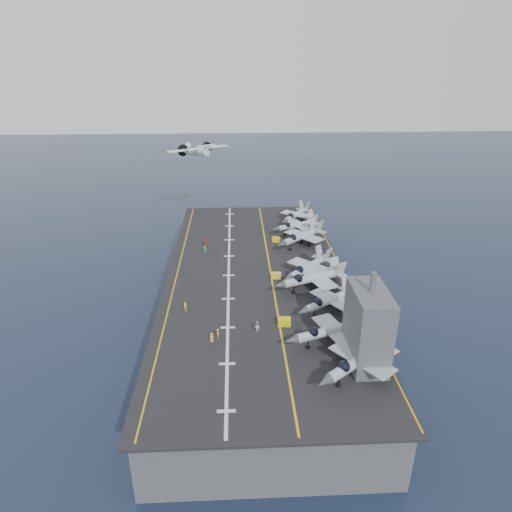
{
  "coord_description": "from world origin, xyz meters",
  "views": [
    {
      "loc": [
        -4.28,
        -86.55,
        53.75
      ],
      "look_at": [
        0.0,
        4.0,
        13.0
      ],
      "focal_mm": 32.0,
      "sensor_mm": 36.0,
      "label": 1
    }
  ],
  "objects_px": {
    "tow_cart_a": "(284,322)",
    "transport_plane": "(198,152)",
    "island_superstructure": "(369,318)",
    "fighter_jet_0": "(359,360)"
  },
  "relations": [
    {
      "from": "island_superstructure",
      "to": "transport_plane",
      "type": "distance_m",
      "value": 92.6
    },
    {
      "from": "fighter_jet_0",
      "to": "island_superstructure",
      "type": "bearing_deg",
      "value": 60.43
    },
    {
      "from": "island_superstructure",
      "to": "transport_plane",
      "type": "relative_size",
      "value": 0.62
    },
    {
      "from": "tow_cart_a",
      "to": "transport_plane",
      "type": "relative_size",
      "value": 0.1
    },
    {
      "from": "transport_plane",
      "to": "tow_cart_a",
      "type": "bearing_deg",
      "value": -75.81
    },
    {
      "from": "island_superstructure",
      "to": "tow_cart_a",
      "type": "height_order",
      "value": "island_superstructure"
    },
    {
      "from": "island_superstructure",
      "to": "fighter_jet_0",
      "type": "xyz_separation_m",
      "value": [
        -1.88,
        -3.31,
        -4.88
      ]
    },
    {
      "from": "fighter_jet_0",
      "to": "tow_cart_a",
      "type": "bearing_deg",
      "value": 124.28
    },
    {
      "from": "fighter_jet_0",
      "to": "tow_cart_a",
      "type": "relative_size",
      "value": 7.83
    },
    {
      "from": "tow_cart_a",
      "to": "transport_plane",
      "type": "xyz_separation_m",
      "value": [
        -19.4,
        76.72,
        13.9
      ]
    }
  ]
}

